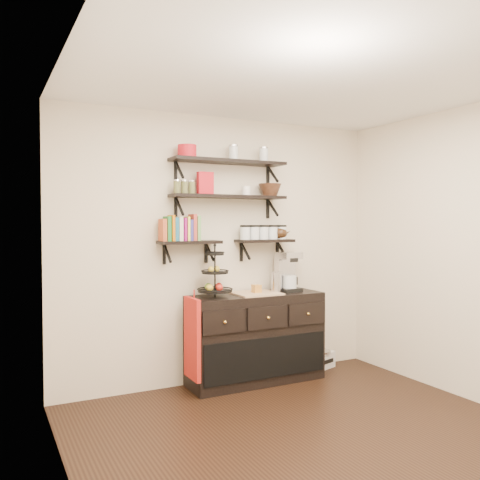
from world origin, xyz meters
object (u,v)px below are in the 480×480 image
Objects in this scene: radio at (321,359)px; coffee_maker at (287,273)px; fruit_stand at (215,279)px; sideboard at (256,338)px.

coffee_maker is at bearing 169.04° from radio.
radio is at bearing 3.82° from fruit_stand.
sideboard is 0.95m from radio.
fruit_stand is 1.19× the size of coffee_maker.
radio is (1.33, 0.09, -0.97)m from fruit_stand.
sideboard is 3.78× the size of radio.
coffee_maker reaches higher than radio.
sideboard is 0.76m from coffee_maker.
fruit_stand reaches higher than sideboard.
fruit_stand reaches higher than coffee_maker.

